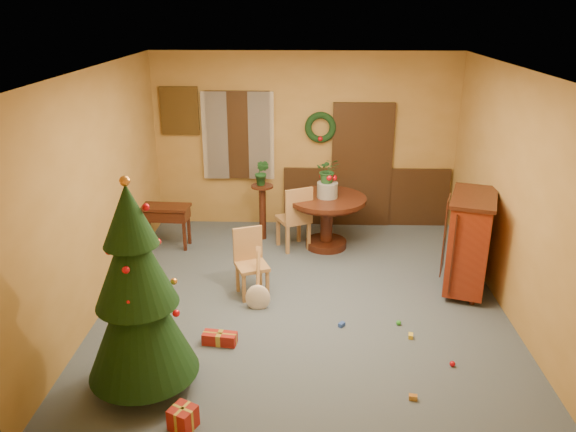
{
  "coord_description": "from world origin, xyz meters",
  "views": [
    {
      "loc": [
        0.0,
        -6.39,
        3.59
      ],
      "look_at": [
        -0.21,
        0.4,
        1.01
      ],
      "focal_mm": 35.0,
      "sensor_mm": 36.0,
      "label": 1
    }
  ],
  "objects_px": {
    "dining_table": "(327,212)",
    "sideboard": "(469,240)",
    "christmas_tree": "(137,294)",
    "writing_desk": "(165,216)",
    "chair_near": "(250,260)"
  },
  "relations": [
    {
      "from": "dining_table",
      "to": "chair_near",
      "type": "height_order",
      "value": "chair_near"
    },
    {
      "from": "dining_table",
      "to": "writing_desk",
      "type": "bearing_deg",
      "value": -178.68
    },
    {
      "from": "dining_table",
      "to": "sideboard",
      "type": "relative_size",
      "value": 0.91
    },
    {
      "from": "christmas_tree",
      "to": "sideboard",
      "type": "height_order",
      "value": "christmas_tree"
    },
    {
      "from": "dining_table",
      "to": "writing_desk",
      "type": "xyz_separation_m",
      "value": [
        -2.5,
        -0.06,
        -0.07
      ]
    },
    {
      "from": "dining_table",
      "to": "christmas_tree",
      "type": "relative_size",
      "value": 0.55
    },
    {
      "from": "dining_table",
      "to": "chair_near",
      "type": "bearing_deg",
      "value": -124.27
    },
    {
      "from": "chair_near",
      "to": "christmas_tree",
      "type": "height_order",
      "value": "christmas_tree"
    },
    {
      "from": "christmas_tree",
      "to": "chair_near",
      "type": "bearing_deg",
      "value": 66.55
    },
    {
      "from": "chair_near",
      "to": "dining_table",
      "type": "bearing_deg",
      "value": 55.73
    },
    {
      "from": "christmas_tree",
      "to": "writing_desk",
      "type": "xyz_separation_m",
      "value": [
        -0.6,
        3.46,
        -0.53
      ]
    },
    {
      "from": "christmas_tree",
      "to": "dining_table",
      "type": "bearing_deg",
      "value": 61.57
    },
    {
      "from": "writing_desk",
      "to": "sideboard",
      "type": "bearing_deg",
      "value": -16.61
    },
    {
      "from": "dining_table",
      "to": "sideboard",
      "type": "xyz_separation_m",
      "value": [
        1.8,
        -1.34,
        0.13
      ]
    },
    {
      "from": "sideboard",
      "to": "dining_table",
      "type": "bearing_deg",
      "value": 143.37
    }
  ]
}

